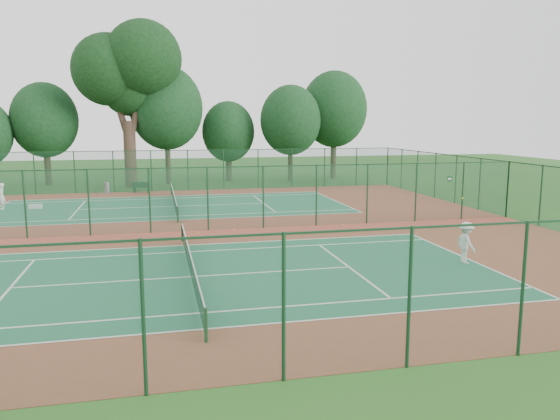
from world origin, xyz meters
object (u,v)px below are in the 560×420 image
at_px(player_near, 466,243).
at_px(trash_bin, 107,188).
at_px(kit_bag, 35,206).
at_px(bench, 141,187).
at_px(player_far, 2,196).
at_px(big_tree, 128,69).

height_order(player_near, trash_bin, player_near).
bearing_deg(player_near, kit_bag, 44.08).
bearing_deg(kit_bag, bench, 52.26).
height_order(player_far, bench, player_far).
distance_m(bench, big_tree, 11.13).
xyz_separation_m(player_far, kit_bag, (2.12, -0.18, -0.74)).
height_order(trash_bin, bench, bench).
xyz_separation_m(player_far, big_tree, (8.12, 11.75, 9.56)).
distance_m(player_far, big_tree, 17.19).
bearing_deg(player_far, big_tree, 144.74).
height_order(player_near, kit_bag, player_near).
xyz_separation_m(bench, kit_bag, (-6.86, -7.07, -0.32)).
bearing_deg(player_near, trash_bin, 29.02).
bearing_deg(bench, player_near, -47.00).
relative_size(trash_bin, bench, 0.57).
xyz_separation_m(kit_bag, big_tree, (6.00, 11.93, 10.30)).
bearing_deg(bench, player_far, -126.82).
relative_size(kit_bag, big_tree, 0.06).
distance_m(player_near, bench, 30.01).
height_order(player_near, big_tree, big_tree).
height_order(bench, kit_bag, bench).
bearing_deg(kit_bag, trash_bin, 67.85).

